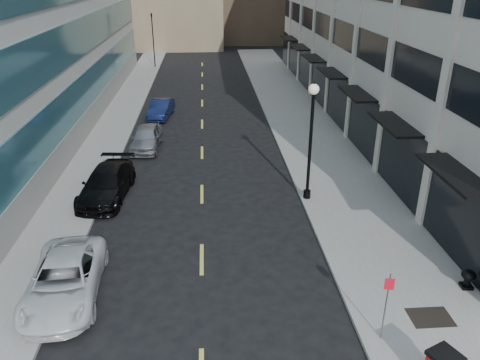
{
  "coord_description": "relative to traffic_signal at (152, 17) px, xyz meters",
  "views": [
    {
      "loc": [
        0.39,
        -7.95,
        10.74
      ],
      "look_at": [
        1.77,
        10.94,
        2.13
      ],
      "focal_mm": 35.0,
      "sensor_mm": 36.0,
      "label": 1
    }
  ],
  "objects": [
    {
      "name": "sidewalk_right",
      "position": [
        13.0,
        -28.0,
        -5.64
      ],
      "size": [
        5.0,
        80.0,
        0.15
      ],
      "primitive_type": "cube",
      "color": "gray",
      "rests_on": "ground"
    },
    {
      "name": "sidewalk_left",
      "position": [
        -1.0,
        -28.0,
        -5.64
      ],
      "size": [
        3.0,
        80.0,
        0.15
      ],
      "primitive_type": "cube",
      "color": "gray",
      "rests_on": "ground"
    },
    {
      "name": "grate_far",
      "position": [
        13.1,
        -44.2,
        -5.56
      ],
      "size": [
        1.4,
        1.0,
        0.01
      ],
      "primitive_type": "cube",
      "color": "black",
      "rests_on": "sidewalk_right"
    },
    {
      "name": "road_centerline",
      "position": [
        5.5,
        -31.0,
        -5.71
      ],
      "size": [
        0.15,
        68.2,
        0.01
      ],
      "color": "#D8CC4C",
      "rests_on": "ground"
    },
    {
      "name": "traffic_signal",
      "position": [
        0.0,
        0.0,
        0.0
      ],
      "size": [
        0.66,
        0.66,
        6.98
      ],
      "color": "black",
      "rests_on": "ground"
    },
    {
      "name": "car_white_van",
      "position": [
        0.7,
        -42.0,
        -4.99
      ],
      "size": [
        2.71,
        5.34,
        1.45
      ],
      "primitive_type": "imported",
      "rotation": [
        0.0,
        0.0,
        0.06
      ],
      "color": "silver",
      "rests_on": "ground"
    },
    {
      "name": "car_black_pickup",
      "position": [
        0.7,
        -34.0,
        -4.96
      ],
      "size": [
        2.57,
        5.37,
        1.51
      ],
      "primitive_type": "imported",
      "rotation": [
        0.0,
        0.0,
        -0.09
      ],
      "color": "black",
      "rests_on": "ground"
    },
    {
      "name": "car_silver_sedan",
      "position": [
        1.94,
        -27.0,
        -4.97
      ],
      "size": [
        1.98,
        4.47,
        1.49
      ],
      "primitive_type": "imported",
      "rotation": [
        0.0,
        0.0,
        -0.05
      ],
      "color": "gray",
      "rests_on": "ground"
    },
    {
      "name": "car_blue_sedan",
      "position": [
        2.3,
        -20.0,
        -5.03
      ],
      "size": [
        2.02,
        4.34,
        1.38
      ],
      "primitive_type": "imported",
      "rotation": [
        0.0,
        0.0,
        -0.14
      ],
      "color": "#111941",
      "rests_on": "ground"
    },
    {
      "name": "lamppost",
      "position": [
        10.8,
        -35.11,
        -2.09
      ],
      "size": [
        0.49,
        0.49,
        5.92
      ],
      "color": "black",
      "rests_on": "sidewalk_right"
    },
    {
      "name": "sign_post",
      "position": [
        11.12,
        -45.01,
        -4.0
      ],
      "size": [
        0.28,
        0.08,
        2.43
      ],
      "rotation": [
        0.0,
        0.0,
        -0.18
      ],
      "color": "slate",
      "rests_on": "sidewalk_right"
    },
    {
      "name": "urn_planter",
      "position": [
        15.1,
        -42.73,
        -5.13
      ],
      "size": [
        0.52,
        0.52,
        0.73
      ],
      "rotation": [
        0.0,
        0.0,
        -0.08
      ],
      "color": "black",
      "rests_on": "sidewalk_right"
    }
  ]
}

